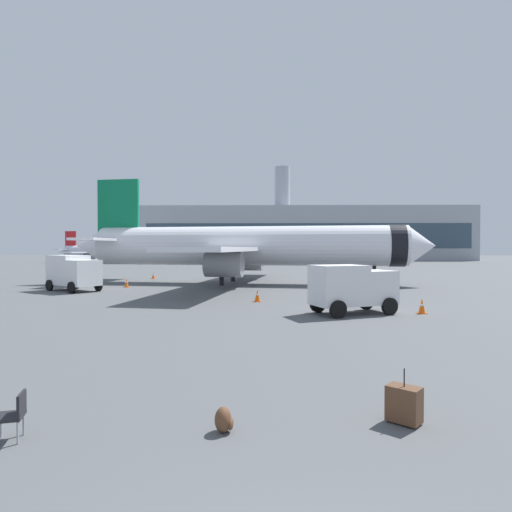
{
  "coord_description": "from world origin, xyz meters",
  "views": [
    {
      "loc": [
        -0.23,
        -3.25,
        3.5
      ],
      "look_at": [
        -0.76,
        23.44,
        3.0
      ],
      "focal_mm": 30.5,
      "sensor_mm": 36.0,
      "label": 1
    }
  ],
  "objects_px": {
    "safety_cone_outer": "(257,295)",
    "safety_cone_near": "(153,276)",
    "cargo_van": "(352,287)",
    "safety_cone_far": "(422,306)",
    "rolling_suitcase": "(404,404)",
    "traveller_backpack": "(224,420)",
    "airplane_at_gate": "(245,246)",
    "service_truck": "(73,271)",
    "safety_cone_mid": "(127,283)",
    "gate_chair": "(14,413)",
    "airplane_taxiing": "(103,251)"
  },
  "relations": [
    {
      "from": "airplane_at_gate",
      "to": "traveller_backpack",
      "type": "distance_m",
      "value": 34.37
    },
    {
      "from": "safety_cone_near",
      "to": "airplane_at_gate",
      "type": "bearing_deg",
      "value": -32.18
    },
    {
      "from": "service_truck",
      "to": "airplane_taxiing",
      "type": "bearing_deg",
      "value": 108.76
    },
    {
      "from": "safety_cone_mid",
      "to": "safety_cone_outer",
      "type": "relative_size",
      "value": 0.96
    },
    {
      "from": "cargo_van",
      "to": "safety_cone_far",
      "type": "height_order",
      "value": "cargo_van"
    },
    {
      "from": "cargo_van",
      "to": "traveller_backpack",
      "type": "bearing_deg",
      "value": -109.94
    },
    {
      "from": "traveller_backpack",
      "to": "gate_chair",
      "type": "xyz_separation_m",
      "value": [
        -3.79,
        -0.42,
        0.27
      ]
    },
    {
      "from": "safety_cone_far",
      "to": "traveller_backpack",
      "type": "distance_m",
      "value": 17.62
    },
    {
      "from": "gate_chair",
      "to": "safety_cone_near",
      "type": "bearing_deg",
      "value": 101.07
    },
    {
      "from": "safety_cone_mid",
      "to": "gate_chair",
      "type": "distance_m",
      "value": 31.49
    },
    {
      "from": "airplane_at_gate",
      "to": "cargo_van",
      "type": "xyz_separation_m",
      "value": [
        6.54,
        -19.25,
        -2.21
      ]
    },
    {
      "from": "cargo_van",
      "to": "airplane_at_gate",
      "type": "bearing_deg",
      "value": 108.76
    },
    {
      "from": "airplane_taxiing",
      "to": "gate_chair",
      "type": "bearing_deg",
      "value": -70.31
    },
    {
      "from": "safety_cone_outer",
      "to": "rolling_suitcase",
      "type": "distance_m",
      "value": 19.82
    },
    {
      "from": "safety_cone_near",
      "to": "gate_chair",
      "type": "relative_size",
      "value": 0.78
    },
    {
      "from": "service_truck",
      "to": "safety_cone_outer",
      "type": "height_order",
      "value": "service_truck"
    },
    {
      "from": "service_truck",
      "to": "gate_chair",
      "type": "bearing_deg",
      "value": -67.99
    },
    {
      "from": "safety_cone_near",
      "to": "safety_cone_far",
      "type": "xyz_separation_m",
      "value": [
        21.04,
        -25.9,
        0.07
      ]
    },
    {
      "from": "safety_cone_near",
      "to": "safety_cone_outer",
      "type": "distance_m",
      "value": 24.2
    },
    {
      "from": "airplane_taxiing",
      "to": "rolling_suitcase",
      "type": "xyz_separation_m",
      "value": [
        41.56,
        -94.67,
        -2.27
      ]
    },
    {
      "from": "service_truck",
      "to": "rolling_suitcase",
      "type": "distance_m",
      "value": 32.05
    },
    {
      "from": "gate_chair",
      "to": "airplane_taxiing",
      "type": "bearing_deg",
      "value": 109.69
    },
    {
      "from": "safety_cone_mid",
      "to": "rolling_suitcase",
      "type": "xyz_separation_m",
      "value": [
        15.04,
        -29.62,
        0.01
      ]
    },
    {
      "from": "rolling_suitcase",
      "to": "traveller_backpack",
      "type": "height_order",
      "value": "rolling_suitcase"
    },
    {
      "from": "safety_cone_near",
      "to": "safety_cone_mid",
      "type": "distance_m",
      "value": 10.85
    },
    {
      "from": "service_truck",
      "to": "safety_cone_near",
      "type": "bearing_deg",
      "value": 78.49
    },
    {
      "from": "safety_cone_outer",
      "to": "rolling_suitcase",
      "type": "bearing_deg",
      "value": -80.57
    },
    {
      "from": "cargo_van",
      "to": "safety_cone_outer",
      "type": "distance_m",
      "value": 7.31
    },
    {
      "from": "gate_chair",
      "to": "safety_cone_far",
      "type": "bearing_deg",
      "value": 50.08
    },
    {
      "from": "safety_cone_outer",
      "to": "traveller_backpack",
      "type": "bearing_deg",
      "value": -90.88
    },
    {
      "from": "safety_cone_mid",
      "to": "gate_chair",
      "type": "xyz_separation_m",
      "value": [
        7.69,
        -30.53,
        0.11
      ]
    },
    {
      "from": "service_truck",
      "to": "traveller_backpack",
      "type": "height_order",
      "value": "service_truck"
    },
    {
      "from": "service_truck",
      "to": "safety_cone_mid",
      "type": "xyz_separation_m",
      "value": [
        3.29,
        3.36,
        -1.22
      ]
    },
    {
      "from": "airplane_at_gate",
      "to": "safety_cone_far",
      "type": "distance_m",
      "value": 21.96
    },
    {
      "from": "gate_chair",
      "to": "airplane_at_gate",
      "type": "bearing_deg",
      "value": 85.59
    },
    {
      "from": "safety_cone_outer",
      "to": "gate_chair",
      "type": "relative_size",
      "value": 0.94
    },
    {
      "from": "cargo_van",
      "to": "safety_cone_mid",
      "type": "height_order",
      "value": "cargo_van"
    },
    {
      "from": "airplane_taxiing",
      "to": "safety_cone_near",
      "type": "height_order",
      "value": "airplane_taxiing"
    },
    {
      "from": "rolling_suitcase",
      "to": "airplane_at_gate",
      "type": "bearing_deg",
      "value": 97.9
    },
    {
      "from": "safety_cone_outer",
      "to": "rolling_suitcase",
      "type": "height_order",
      "value": "rolling_suitcase"
    },
    {
      "from": "safety_cone_far",
      "to": "rolling_suitcase",
      "type": "xyz_separation_m",
      "value": [
        -5.6,
        -14.57,
        -0.01
      ]
    },
    {
      "from": "safety_cone_mid",
      "to": "service_truck",
      "type": "bearing_deg",
      "value": -134.41
    },
    {
      "from": "airplane_at_gate",
      "to": "rolling_suitcase",
      "type": "xyz_separation_m",
      "value": [
        4.68,
        -33.69,
        -3.27
      ]
    },
    {
      "from": "safety_cone_near",
      "to": "rolling_suitcase",
      "type": "relative_size",
      "value": 0.61
    },
    {
      "from": "service_truck",
      "to": "traveller_backpack",
      "type": "distance_m",
      "value": 30.59
    },
    {
      "from": "airplane_at_gate",
      "to": "traveller_backpack",
      "type": "bearing_deg",
      "value": -88.12
    },
    {
      "from": "traveller_backpack",
      "to": "safety_cone_outer",
      "type": "bearing_deg",
      "value": 89.12
    },
    {
      "from": "safety_cone_outer",
      "to": "safety_cone_near",
      "type": "bearing_deg",
      "value": 120.25
    },
    {
      "from": "safety_cone_outer",
      "to": "airplane_at_gate",
      "type": "bearing_deg",
      "value": 95.77
    },
    {
      "from": "safety_cone_far",
      "to": "safety_cone_near",
      "type": "bearing_deg",
      "value": 129.09
    }
  ]
}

